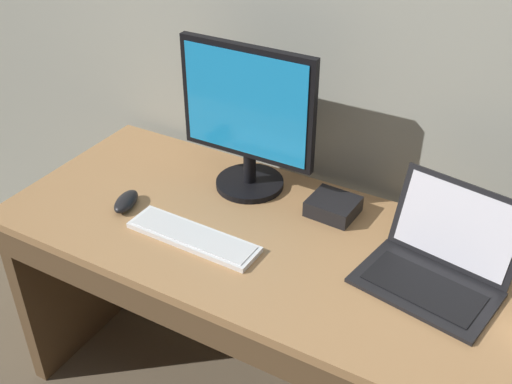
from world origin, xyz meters
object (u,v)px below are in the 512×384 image
Objects in this scene: laptop_black at (440,258)px; wired_keyboard at (193,237)px; external_monitor at (247,120)px; computer_mouse at (126,201)px; external_drive_box at (333,206)px.

laptop_black is 0.97× the size of wired_keyboard.
external_monitor reaches higher than wired_keyboard.
computer_mouse is at bearing 172.79° from wired_keyboard.
laptop_black is 0.39m from external_drive_box.
wired_keyboard is at bearing -133.08° from external_drive_box.
external_monitor is 0.40m from wired_keyboard.
laptop_black is 0.69m from wired_keyboard.
wired_keyboard is 0.44m from external_drive_box.
wired_keyboard is 3.37× the size of computer_mouse.
computer_mouse is (-0.94, -0.16, -0.04)m from laptop_black.
external_drive_box is (0.58, 0.29, 0.01)m from computer_mouse.
external_monitor is at bearing 90.19° from wired_keyboard.
computer_mouse is at bearing -134.05° from external_monitor.
wired_keyboard is at bearing -21.29° from computer_mouse.
external_monitor is 0.38m from external_drive_box.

